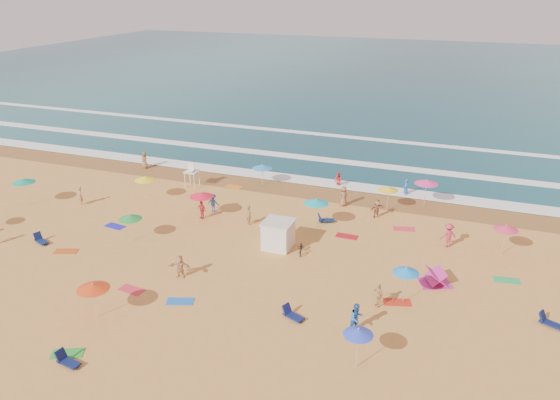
% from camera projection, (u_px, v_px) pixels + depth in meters
% --- Properties ---
extents(ground, '(220.00, 220.00, 0.00)m').
position_uv_depth(ground, '(254.00, 247.00, 40.94)').
color(ground, gold).
rests_on(ground, ground).
extents(ocean, '(220.00, 140.00, 0.18)m').
position_uv_depth(ocean, '(412.00, 75.00, 113.78)').
color(ocean, '#0C4756').
rests_on(ocean, ground).
extents(wet_sand, '(220.00, 220.00, 0.00)m').
position_uv_depth(wet_sand, '(306.00, 191.00, 51.78)').
color(wet_sand, olive).
rests_on(wet_sand, ground).
extents(surf_foam, '(200.00, 18.70, 0.05)m').
position_uv_depth(surf_foam, '(331.00, 162.00, 59.39)').
color(surf_foam, white).
rests_on(surf_foam, ground).
extents(cabana, '(2.00, 2.00, 2.00)m').
position_uv_depth(cabana, '(278.00, 235.00, 40.55)').
color(cabana, silver).
rests_on(cabana, ground).
extents(cabana_roof, '(2.20, 2.20, 0.12)m').
position_uv_depth(cabana_roof, '(278.00, 222.00, 40.15)').
color(cabana_roof, silver).
rests_on(cabana_roof, cabana).
extents(bicycle, '(0.94, 1.70, 0.84)m').
position_uv_depth(bicycle, '(301.00, 248.00, 39.89)').
color(bicycle, black).
rests_on(bicycle, ground).
extents(lifeguard_stand, '(1.20, 1.20, 2.10)m').
position_uv_depth(lifeguard_stand, '(192.00, 177.00, 52.35)').
color(lifeguard_stand, white).
rests_on(lifeguard_stand, ground).
extents(beach_umbrellas, '(55.24, 31.33, 0.81)m').
position_uv_depth(beach_umbrellas, '(267.00, 219.00, 40.31)').
color(beach_umbrellas, '#E7335A').
rests_on(beach_umbrellas, ground).
extents(loungers, '(49.71, 22.95, 0.34)m').
position_uv_depth(loungers, '(384.00, 306.00, 33.26)').
color(loungers, navy).
rests_on(loungers, ground).
extents(towels, '(32.36, 27.42, 0.03)m').
position_uv_depth(towels, '(248.00, 258.00, 39.29)').
color(towels, '#BC5217').
rests_on(towels, ground).
extents(popup_tents, '(14.77, 8.12, 1.20)m').
position_uv_depth(popup_tents, '(534.00, 271.00, 36.37)').
color(popup_tents, '#C62C8D').
rests_on(popup_tents, ground).
extents(beachgoers, '(46.93, 25.16, 2.14)m').
position_uv_depth(beachgoers, '(303.00, 217.00, 44.14)').
color(beachgoers, blue).
rests_on(beachgoers, ground).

